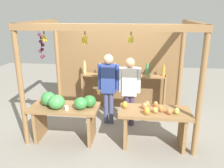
% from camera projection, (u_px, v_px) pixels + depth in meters
% --- Properties ---
extents(ground_plane, '(12.00, 12.00, 0.00)m').
position_uv_depth(ground_plane, '(113.00, 124.00, 5.44)').
color(ground_plane, gray).
rests_on(ground_plane, ground).
extents(market_stall, '(3.34, 2.12, 2.34)m').
position_uv_depth(market_stall, '(115.00, 63.00, 5.48)').
color(market_stall, olive).
rests_on(market_stall, ground).
extents(fruit_counter_left, '(1.35, 0.64, 1.01)m').
position_uv_depth(fruit_counter_left, '(65.00, 109.00, 4.59)').
color(fruit_counter_left, olive).
rests_on(fruit_counter_left, ground).
extents(fruit_counter_right, '(1.35, 0.64, 0.88)m').
position_uv_depth(fruit_counter_right, '(154.00, 119.00, 4.46)').
color(fruit_counter_right, olive).
rests_on(fruit_counter_right, ground).
extents(bottle_shelf_unit, '(2.14, 0.22, 1.34)m').
position_uv_depth(bottle_shelf_unit, '(123.00, 83.00, 5.90)').
color(bottle_shelf_unit, olive).
rests_on(bottle_shelf_unit, ground).
extents(vendor_man, '(0.48, 0.22, 1.64)m').
position_uv_depth(vendor_man, '(108.00, 83.00, 5.21)').
color(vendor_man, '#434A70').
rests_on(vendor_man, ground).
extents(vendor_woman, '(0.48, 0.21, 1.58)m').
position_uv_depth(vendor_woman, '(130.00, 86.00, 5.13)').
color(vendor_woman, '#423653').
rests_on(vendor_woman, ground).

